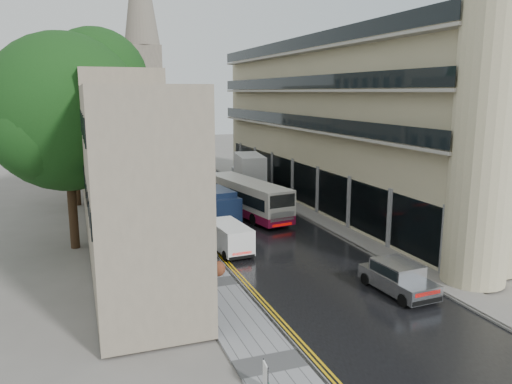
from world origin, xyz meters
TOP-DOWN VIEW (x-y plane):
  - ground at (0.00, 0.00)m, footprint 200.00×200.00m
  - road at (0.00, 27.50)m, footprint 9.00×85.00m
  - left_sidewalk at (-5.85, 27.50)m, footprint 2.70×85.00m
  - right_sidewalk at (5.40, 27.50)m, footprint 1.80×85.00m
  - old_shop_row at (-9.45, 30.00)m, footprint 4.50×56.00m
  - modern_block at (10.30, 26.00)m, footprint 8.00×40.00m
  - church_spire at (0.50, 82.00)m, footprint 6.40×6.40m
  - tree_near at (-12.50, 20.00)m, footprint 10.56×10.56m
  - tree_far at (-12.20, 33.00)m, footprint 9.24×9.24m
  - cream_bus at (0.12, 21.26)m, footprint 4.12×10.63m
  - white_lorry at (2.26, 30.83)m, footprint 3.42×7.82m
  - silver_hatchback at (1.81, 5.24)m, footprint 2.09×4.32m
  - white_van at (-4.14, 14.27)m, footprint 2.03×4.19m
  - navy_van at (-3.08, 21.22)m, footprint 2.74×5.55m
  - pedestrian at (-6.16, 20.71)m, footprint 0.75×0.53m
  - lamp_post_near at (-4.98, 17.33)m, footprint 1.00×0.50m
  - lamp_post_far at (-4.70, 37.06)m, footprint 0.99×0.43m
  - estate_sign at (-6.68, 1.04)m, footprint 0.14×0.59m

SIDE VIEW (x-z plane):
  - ground at x=0.00m, z-range 0.00..0.00m
  - road at x=0.00m, z-range 0.00..0.02m
  - left_sidewalk at x=-5.85m, z-range 0.00..0.12m
  - right_sidewalk at x=5.40m, z-range 0.00..0.12m
  - estate_sign at x=-6.68m, z-range 0.12..1.09m
  - silver_hatchback at x=1.81m, z-range 0.02..1.60m
  - white_van at x=-4.14m, z-range 0.02..1.86m
  - pedestrian at x=-6.16m, z-range 0.12..2.08m
  - navy_van at x=-3.08m, z-range 0.02..2.74m
  - cream_bus at x=0.12m, z-range 0.02..2.85m
  - white_lorry at x=2.26m, z-range 0.02..3.99m
  - lamp_post_far at x=-4.70m, z-range 0.12..8.73m
  - lamp_post_near at x=-4.98m, z-range 0.12..8.84m
  - old_shop_row at x=-9.45m, z-range 0.00..12.00m
  - tree_far at x=-12.20m, z-range 0.00..12.46m
  - tree_near at x=-12.50m, z-range 0.00..13.89m
  - modern_block at x=10.30m, z-range 0.00..14.00m
  - church_spire at x=0.50m, z-range 0.00..40.00m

